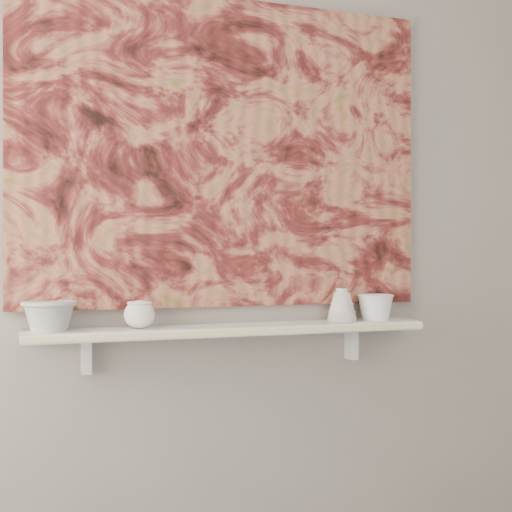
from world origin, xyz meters
name	(u,v)px	position (x,y,z in m)	size (l,w,h in m)	color
wall_back	(225,206)	(0.00, 1.60, 1.35)	(3.60, 3.60, 0.00)	gray
shelf	(233,330)	(0.00, 1.51, 0.92)	(1.40, 0.18, 0.03)	silver
shelf_stripe	(241,332)	(0.00, 1.41, 0.92)	(1.40, 0.01, 0.02)	beige
bracket_left	(86,355)	(-0.49, 1.57, 0.84)	(0.03, 0.06, 0.12)	silver
bracket_right	(351,343)	(0.49, 1.57, 0.84)	(0.03, 0.06, 0.12)	silver
painting	(226,152)	(0.00, 1.59, 1.54)	(1.50, 0.03, 1.10)	maroon
house_motif	(341,239)	(0.45, 1.57, 1.23)	(0.09, 0.00, 0.08)	black
bowl_grey	(49,316)	(-0.61, 1.51, 0.98)	(0.18, 0.18, 0.10)	#999896
cup_cream	(139,314)	(-0.32, 1.51, 0.98)	(0.10, 0.10, 0.09)	silver
bell_vessel	(342,305)	(0.42, 1.51, 0.99)	(0.11, 0.11, 0.12)	beige
bowl_white	(375,307)	(0.56, 1.51, 0.98)	(0.14, 0.14, 0.10)	silver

